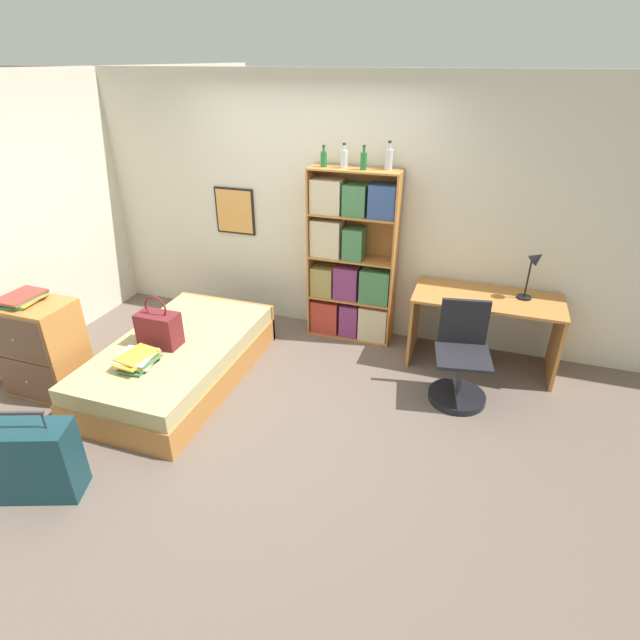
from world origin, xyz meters
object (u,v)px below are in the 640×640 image
magazine_pile_on_dresser (22,298)px  dresser (42,348)px  bookcase (350,265)px  desk_chair (460,370)px  handbag (159,329)px  suitcase (33,461)px  bottle_clear (364,160)px  desk_lamp (534,266)px  book_stack_on_bed (138,360)px  waste_bin (473,353)px  desk (485,317)px  bottle_blue (389,159)px  bed (180,360)px  bottle_brown (344,158)px  bottle_green (324,159)px

magazine_pile_on_dresser → dresser: bearing=-9.5°
bookcase → desk_chair: 1.54m
handbag → suitcase: bearing=-92.1°
handbag → bookcase: size_ratio=0.27×
bottle_clear → bookcase: bearing=161.0°
suitcase → dresser: bearing=131.1°
dresser → desk_chair: size_ratio=0.99×
magazine_pile_on_dresser → desk_lamp: 4.40m
desk_chair → book_stack_on_bed: bearing=-158.9°
handbag → waste_bin: handbag is taller
desk → bookcase: bearing=173.6°
suitcase → bottle_blue: (1.73, 2.87, 1.58)m
bed → suitcase: 1.53m
desk_chair → handbag: bearing=-166.4°
magazine_pile_on_dresser → bottle_brown: bearing=38.9°
bottle_clear → desk: (1.26, -0.12, -1.33)m
desk_chair → bed: bearing=-167.9°
book_stack_on_bed → magazine_pile_on_dresser: magazine_pile_on_dresser is taller
desk_lamp → suitcase: bearing=-138.5°
bottle_clear → bottle_blue: 0.23m
desk_chair → waste_bin: size_ratio=3.07×
bookcase → desk_lamp: (1.71, -0.07, 0.23)m
handbag → bottle_green: 2.16m
dresser → desk: dresser is taller
bed → book_stack_on_bed: size_ratio=5.23×
book_stack_on_bed → bottle_green: 2.45m
handbag → book_stack_on_bed: handbag is taller
magazine_pile_on_dresser → bottle_green: bottle_green is taller
magazine_pile_on_dresser → suitcase: bearing=-47.3°
desk → desk_lamp: (0.34, 0.08, 0.53)m
desk → bottle_clear: bearing=174.7°
magazine_pile_on_dresser → desk: bearing=24.3°
book_stack_on_bed → suitcase: bearing=-94.0°
suitcase → waste_bin: suitcase is taller
book_stack_on_bed → desk_lamp: size_ratio=0.78×
bottle_green → waste_bin: (1.59, -0.19, -1.70)m
handbag → desk: handbag is taller
book_stack_on_bed → bottle_blue: 2.82m
magazine_pile_on_dresser → desk: size_ratio=0.27×
dresser → desk: bearing=24.8°
bed → desk: bearing=23.7°
suitcase → magazine_pile_on_dresser: size_ratio=1.90×
bed → bookcase: size_ratio=1.09×
bookcase → bottle_blue: (0.32, 0.05, 1.05)m
handbag → desk: (2.72, 1.24, -0.04)m
suitcase → bottle_clear: 3.54m
desk → waste_bin: (-0.05, -0.06, -0.37)m
dresser → bottle_blue: size_ratio=3.43×
bottle_green → suitcase: bearing=-111.9°
magazine_pile_on_dresser → bookcase: bearing=38.1°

